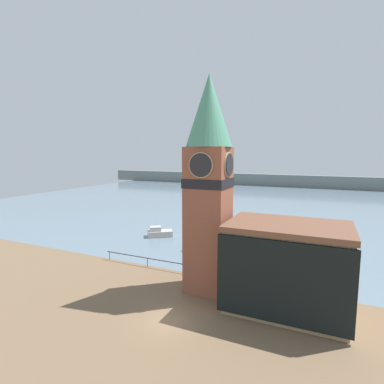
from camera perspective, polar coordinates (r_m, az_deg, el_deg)
ground_plane at (r=27.29m, az=-4.96°, el=-23.45°), size 160.00×160.00×0.00m
water at (r=92.34m, az=16.80°, el=-1.63°), size 160.00×120.00×0.00m
far_shoreline at (r=131.55m, az=19.15°, el=1.98°), size 180.00×3.00×5.00m
pier_railing at (r=38.43m, az=-8.50°, el=-12.48°), size 12.39×0.08×1.09m
clock_tower at (r=29.52m, az=3.19°, el=2.44°), size 4.52×4.52×21.50m
pier_building at (r=28.69m, az=17.60°, el=-13.42°), size 10.59×7.23×7.86m
boat_near at (r=43.26m, az=1.70°, el=-10.60°), size 5.34×2.40×1.69m
boat_far at (r=51.32m, az=-6.28°, el=-7.69°), size 4.56×4.04×1.73m
mooring_bollard_near at (r=32.09m, az=-1.08°, el=-17.53°), size 0.29×0.29×0.83m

